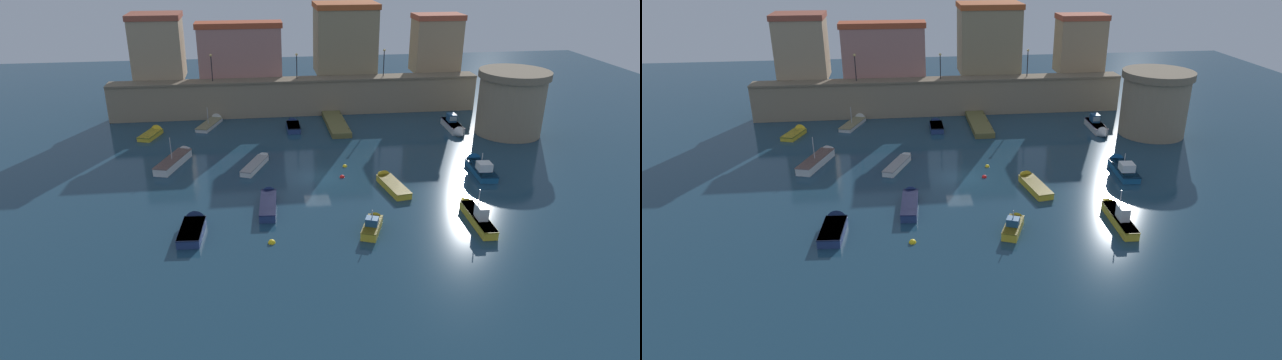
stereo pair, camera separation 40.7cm
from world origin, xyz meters
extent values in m
plane|color=#19384C|center=(0.00, 0.00, 0.00)|extent=(122.65, 122.65, 0.00)
cube|color=gray|center=(0.00, 21.73, 2.25)|extent=(47.90, 2.58, 4.49)
cube|color=#73644F|center=(0.00, 21.73, 4.61)|extent=(47.90, 2.88, 0.24)
cube|color=tan|center=(-17.77, 25.64, 8.28)|extent=(6.38, 5.24, 7.57)
cube|color=#974835|center=(-17.77, 25.64, 12.41)|extent=(6.63, 5.45, 0.70)
cube|color=#AD766D|center=(-7.17, 24.59, 7.72)|extent=(10.72, 3.14, 6.46)
cube|color=#B24729|center=(-7.17, 24.59, 11.30)|extent=(11.15, 3.27, 0.70)
cube|color=#94825F|center=(7.00, 25.99, 8.76)|extent=(8.06, 5.93, 8.54)
cube|color=#B35025|center=(7.00, 25.99, 13.38)|extent=(8.38, 6.17, 0.70)
cube|color=#A08563|center=(19.52, 25.01, 8.00)|extent=(6.32, 3.97, 7.01)
cube|color=#A64932|center=(19.52, 25.01, 11.85)|extent=(6.57, 4.13, 0.70)
cylinder|color=gray|center=(24.15, 10.42, 3.37)|extent=(7.53, 7.53, 6.74)
cylinder|color=#776852|center=(24.15, 10.42, 7.14)|extent=(8.13, 8.13, 0.80)
cube|color=brown|center=(4.28, 15.70, 0.32)|extent=(2.35, 9.49, 0.63)
cylinder|color=#443F21|center=(5.34, 18.86, 0.35)|extent=(0.20, 0.20, 0.70)
cylinder|color=#443F21|center=(5.34, 15.70, 0.35)|extent=(0.20, 0.20, 0.70)
cylinder|color=#443F21|center=(5.34, 12.54, 0.35)|extent=(0.20, 0.20, 0.70)
cylinder|color=black|center=(-10.80, 21.73, 6.29)|extent=(0.12, 0.12, 3.13)
sphere|color=#F9D172|center=(-10.80, 21.73, 8.01)|extent=(0.32, 0.32, 0.32)
cylinder|color=black|center=(0.01, 21.73, 6.21)|extent=(0.12, 0.12, 2.96)
sphere|color=#F9D172|center=(0.01, 21.73, 7.85)|extent=(0.32, 0.32, 0.32)
cylinder|color=black|center=(11.49, 21.73, 6.36)|extent=(0.12, 0.12, 3.25)
sphere|color=#F9D172|center=(11.49, 21.73, 8.14)|extent=(0.32, 0.32, 0.32)
cube|color=silver|center=(18.21, 12.75, 0.41)|extent=(1.63, 4.93, 0.83)
cone|color=silver|center=(18.10, 9.68, 0.41)|extent=(1.44, 1.41, 1.39)
cube|color=#614E70|center=(18.21, 12.75, 0.79)|extent=(1.66, 5.03, 0.08)
cube|color=navy|center=(18.23, 13.37, 1.29)|extent=(1.00, 1.33, 0.92)
cube|color=#99B7C6|center=(18.21, 12.73, 1.33)|extent=(0.86, 0.09, 0.55)
cube|color=navy|center=(-11.11, -10.28, 0.36)|extent=(1.99, 4.18, 0.73)
cone|color=navy|center=(-10.94, -7.74, 0.36)|extent=(1.71, 1.25, 1.64)
cube|color=#131C37|center=(-11.11, -10.28, 0.69)|extent=(2.03, 4.26, 0.08)
cube|color=#195689|center=(16.20, -0.99, 0.32)|extent=(2.12, 5.37, 0.64)
cone|color=#195689|center=(16.46, 2.27, 0.32)|extent=(1.73, 1.52, 1.62)
cube|color=#0A253F|center=(16.20, -0.99, 0.60)|extent=(2.16, 5.48, 0.08)
cube|color=silver|center=(16.14, -1.74, 1.02)|extent=(1.42, 1.44, 0.76)
cube|color=#99B7C6|center=(16.19, -1.08, 1.06)|extent=(1.19, 0.15, 0.46)
cylinder|color=#B2B2B7|center=(16.21, -0.89, 1.36)|extent=(0.08, 0.08, 1.43)
cube|color=white|center=(-6.01, 3.06, 0.30)|extent=(2.96, 5.03, 0.59)
cone|color=white|center=(-4.81, 5.95, 0.30)|extent=(1.55, 1.70, 1.10)
cube|color=gray|center=(-6.01, 3.06, 0.55)|extent=(3.02, 5.13, 0.08)
cube|color=gold|center=(11.77, -11.09, 0.36)|extent=(1.37, 5.79, 0.73)
cone|color=gold|center=(11.90, -7.57, 0.36)|extent=(1.15, 1.44, 1.10)
cube|color=olive|center=(11.77, -11.09, 0.69)|extent=(1.40, 5.91, 0.08)
cube|color=silver|center=(11.75, -11.60, 1.26)|extent=(0.81, 1.33, 1.08)
cylinder|color=#B2B2B7|center=(11.78, -10.77, 1.79)|extent=(0.08, 0.08, 2.14)
cube|color=gold|center=(2.92, -11.41, 0.36)|extent=(2.37, 3.54, 0.72)
cone|color=gold|center=(3.71, -9.48, 0.36)|extent=(1.40, 1.29, 1.13)
cube|color=olive|center=(2.92, -11.41, 0.68)|extent=(2.42, 3.61, 0.08)
cube|color=navy|center=(2.86, -11.56, 1.02)|extent=(1.22, 1.16, 0.60)
cylinder|color=#B2B2B7|center=(2.86, -11.55, 1.36)|extent=(0.08, 0.08, 1.27)
cube|color=white|center=(-14.26, 4.84, 0.42)|extent=(3.29, 6.16, 0.83)
cone|color=white|center=(-13.11, 8.31, 0.42)|extent=(1.78, 1.77, 1.41)
cube|color=#74564F|center=(-14.26, 4.84, 0.79)|extent=(3.35, 6.29, 0.08)
cylinder|color=#B2B2B7|center=(-14.31, 4.67, 1.96)|extent=(0.08, 0.08, 2.25)
cube|color=navy|center=(-1.11, 14.91, 0.34)|extent=(1.51, 3.40, 0.69)
cone|color=navy|center=(-1.10, 17.03, 0.34)|extent=(1.43, 0.95, 1.43)
cube|color=black|center=(-1.11, 14.91, 0.65)|extent=(1.54, 3.47, 0.08)
cube|color=gold|center=(6.61, -3.79, 0.31)|extent=(2.24, 4.98, 0.63)
cone|color=gold|center=(6.11, -0.80, 0.31)|extent=(1.59, 1.56, 1.39)
cube|color=#7C6610|center=(6.61, -3.79, 0.59)|extent=(2.29, 5.08, 0.08)
cube|color=silver|center=(-11.35, 17.54, 0.24)|extent=(3.11, 5.34, 0.49)
cone|color=silver|center=(-10.30, 20.58, 0.24)|extent=(1.83, 1.80, 1.45)
cube|color=#7A704E|center=(-11.35, 17.54, 0.45)|extent=(3.17, 5.45, 0.08)
cylinder|color=#B2B2B7|center=(-11.43, 17.31, 1.52)|extent=(0.08, 0.08, 2.06)
cube|color=gold|center=(-17.97, 14.29, 0.26)|extent=(2.57, 3.90, 0.51)
cone|color=gold|center=(-17.28, 16.44, 0.26)|extent=(1.70, 1.41, 1.46)
cube|color=#535F1A|center=(-17.97, 14.29, 0.47)|extent=(2.62, 3.98, 0.08)
cube|color=navy|center=(-5.03, -6.41, 0.38)|extent=(1.67, 5.18, 0.76)
cone|color=navy|center=(-4.81, -3.22, 0.38)|extent=(1.36, 1.48, 1.26)
cube|color=#13193E|center=(-5.03, -6.41, 0.72)|extent=(1.71, 5.28, 0.08)
sphere|color=yellow|center=(3.12, 2.41, 0.00)|extent=(0.46, 0.46, 0.46)
sphere|color=red|center=(2.40, -0.28, 0.00)|extent=(0.48, 0.48, 0.48)
sphere|color=yellow|center=(-5.01, -12.14, 0.00)|extent=(0.56, 0.56, 0.56)
camera|label=1|loc=(-5.96, -48.55, 20.99)|focal=30.72mm
camera|label=2|loc=(-5.56, -48.60, 20.99)|focal=30.72mm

